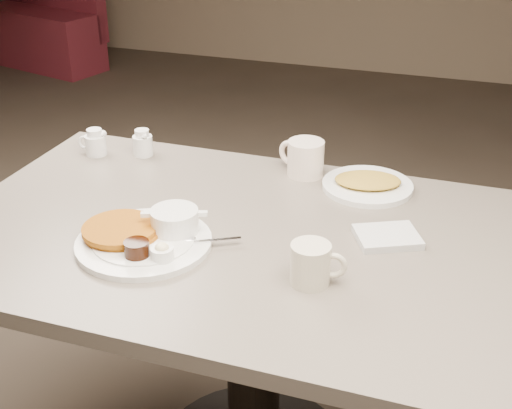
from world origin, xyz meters
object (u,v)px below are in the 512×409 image
(creamer_left, at_px, (95,143))
(hash_plate, at_px, (368,184))
(diner_table, at_px, (253,294))
(coffee_mug_near, at_px, (312,263))
(coffee_mug_far, at_px, (304,158))
(booth_back_left, at_px, (36,15))
(main_plate, at_px, (147,235))
(creamer_right, at_px, (143,143))

(creamer_left, distance_m, hash_plate, 0.81)
(diner_table, xyz_separation_m, creamer_left, (-0.60, 0.30, 0.21))
(coffee_mug_near, bearing_deg, creamer_left, 149.87)
(coffee_mug_far, distance_m, hash_plate, 0.19)
(coffee_mug_far, relative_size, booth_back_left, 0.11)
(coffee_mug_far, height_order, hash_plate, coffee_mug_far)
(coffee_mug_near, relative_size, booth_back_left, 0.09)
(main_plate, distance_m, coffee_mug_far, 0.54)
(coffee_mug_far, bearing_deg, hash_plate, -10.14)
(diner_table, distance_m, hash_plate, 0.43)
(creamer_right, xyz_separation_m, booth_back_left, (-2.47, 2.93, -0.38))
(hash_plate, xyz_separation_m, booth_back_left, (-3.15, 2.94, -0.35))
(coffee_mug_near, bearing_deg, main_plate, 175.25)
(diner_table, distance_m, coffee_mug_far, 0.43)
(main_plate, bearing_deg, coffee_mug_far, 63.42)
(creamer_left, bearing_deg, coffee_mug_near, -30.13)
(main_plate, height_order, coffee_mug_near, coffee_mug_near)
(main_plate, relative_size, coffee_mug_near, 3.27)
(creamer_left, bearing_deg, main_plate, -47.72)
(creamer_right, height_order, booth_back_left, booth_back_left)
(coffee_mug_near, bearing_deg, coffee_mug_far, 106.90)
(diner_table, distance_m, creamer_right, 0.62)
(coffee_mug_far, bearing_deg, diner_table, -93.68)
(coffee_mug_near, xyz_separation_m, booth_back_left, (-3.12, 3.43, -0.39))
(main_plate, relative_size, coffee_mug_far, 2.66)
(diner_table, relative_size, coffee_mug_far, 9.62)
(main_plate, xyz_separation_m, coffee_mug_far, (0.24, 0.48, 0.03))
(creamer_right, relative_size, booth_back_left, 0.06)
(creamer_left, height_order, creamer_right, same)
(main_plate, height_order, booth_back_left, booth_back_left)
(coffee_mug_far, bearing_deg, coffee_mug_near, -73.10)
(coffee_mug_near, relative_size, hash_plate, 0.43)
(hash_plate, bearing_deg, booth_back_left, 136.94)
(creamer_left, relative_size, hash_plate, 0.32)
(coffee_mug_far, relative_size, creamer_left, 1.67)
(coffee_mug_near, height_order, creamer_left, coffee_mug_near)
(coffee_mug_far, distance_m, creamer_right, 0.49)
(coffee_mug_near, bearing_deg, booth_back_left, 132.31)
(hash_plate, height_order, booth_back_left, booth_back_left)
(creamer_right, bearing_deg, main_plate, -61.93)
(creamer_right, bearing_deg, booth_back_left, 130.16)
(diner_table, distance_m, booth_back_left, 4.40)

